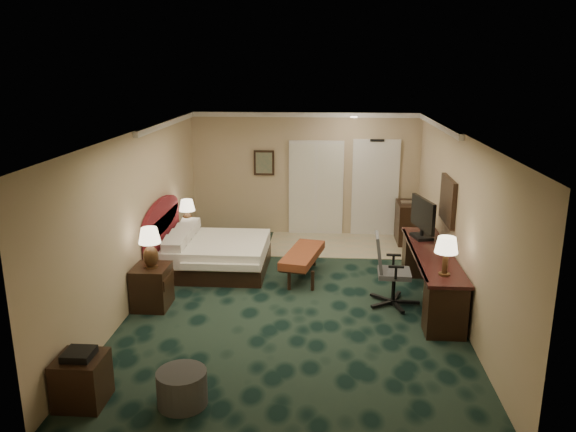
# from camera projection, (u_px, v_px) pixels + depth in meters

# --- Properties ---
(floor) EXTENTS (5.00, 7.50, 0.00)m
(floor) POSITION_uv_depth(u_px,v_px,m) (295.00, 299.00, 9.12)
(floor) COLOR black
(floor) RESTS_ON ground
(ceiling) EXTENTS (5.00, 7.50, 0.00)m
(ceiling) POSITION_uv_depth(u_px,v_px,m) (295.00, 133.00, 8.42)
(ceiling) COLOR white
(ceiling) RESTS_ON wall_back
(wall_back) EXTENTS (5.00, 0.00, 2.70)m
(wall_back) POSITION_uv_depth(u_px,v_px,m) (305.00, 174.00, 12.38)
(wall_back) COLOR tan
(wall_back) RESTS_ON ground
(wall_front) EXTENTS (5.00, 0.00, 2.70)m
(wall_front) POSITION_uv_depth(u_px,v_px,m) (271.00, 328.00, 5.16)
(wall_front) COLOR tan
(wall_front) RESTS_ON ground
(wall_left) EXTENTS (0.00, 7.50, 2.70)m
(wall_left) POSITION_uv_depth(u_px,v_px,m) (139.00, 216.00, 8.94)
(wall_left) COLOR tan
(wall_left) RESTS_ON ground
(wall_right) EXTENTS (0.00, 7.50, 2.70)m
(wall_right) POSITION_uv_depth(u_px,v_px,m) (457.00, 222.00, 8.60)
(wall_right) COLOR tan
(wall_right) RESTS_ON ground
(crown_molding) EXTENTS (5.00, 7.50, 0.10)m
(crown_molding) POSITION_uv_depth(u_px,v_px,m) (295.00, 136.00, 8.43)
(crown_molding) COLOR white
(crown_molding) RESTS_ON wall_back
(tile_patch) EXTENTS (3.20, 1.70, 0.01)m
(tile_patch) POSITION_uv_depth(u_px,v_px,m) (345.00, 245.00, 11.85)
(tile_patch) COLOR #B5AC8D
(tile_patch) RESTS_ON ground
(headboard) EXTENTS (0.12, 2.00, 1.40)m
(headboard) POSITION_uv_depth(u_px,v_px,m) (163.00, 237.00, 10.07)
(headboard) COLOR #540D18
(headboard) RESTS_ON ground
(entry_door) EXTENTS (1.02, 0.06, 2.18)m
(entry_door) POSITION_uv_depth(u_px,v_px,m) (375.00, 189.00, 12.32)
(entry_door) COLOR white
(entry_door) RESTS_ON ground
(closet_doors) EXTENTS (1.20, 0.06, 2.10)m
(closet_doors) POSITION_uv_depth(u_px,v_px,m) (316.00, 188.00, 12.40)
(closet_doors) COLOR silver
(closet_doors) RESTS_ON ground
(wall_art) EXTENTS (0.45, 0.06, 0.55)m
(wall_art) POSITION_uv_depth(u_px,v_px,m) (264.00, 163.00, 12.34)
(wall_art) COLOR #486558
(wall_art) RESTS_ON wall_back
(wall_mirror) EXTENTS (0.05, 0.95, 0.75)m
(wall_mirror) POSITION_uv_depth(u_px,v_px,m) (448.00, 201.00, 9.13)
(wall_mirror) COLOR white
(wall_mirror) RESTS_ON wall_right
(bed) EXTENTS (1.80, 1.67, 0.57)m
(bed) POSITION_uv_depth(u_px,v_px,m) (218.00, 255.00, 10.35)
(bed) COLOR white
(bed) RESTS_ON ground
(nightstand_near) EXTENTS (0.53, 0.61, 0.67)m
(nightstand_near) POSITION_uv_depth(u_px,v_px,m) (152.00, 287.00, 8.76)
(nightstand_near) COLOR black
(nightstand_near) RESTS_ON ground
(nightstand_far) EXTENTS (0.44, 0.50, 0.55)m
(nightstand_far) POSITION_uv_depth(u_px,v_px,m) (188.00, 241.00, 11.22)
(nightstand_far) COLOR black
(nightstand_far) RESTS_ON ground
(lamp_near) EXTENTS (0.37, 0.37, 0.64)m
(lamp_near) POSITION_uv_depth(u_px,v_px,m) (150.00, 248.00, 8.56)
(lamp_near) COLOR #2F1E0C
(lamp_near) RESTS_ON nightstand_near
(lamp_far) EXTENTS (0.37, 0.37, 0.59)m
(lamp_far) POSITION_uv_depth(u_px,v_px,m) (187.00, 214.00, 11.02)
(lamp_far) COLOR #2F1E0C
(lamp_far) RESTS_ON nightstand_far
(bed_bench) EXTENTS (0.79, 1.50, 0.48)m
(bed_bench) POSITION_uv_depth(u_px,v_px,m) (303.00, 264.00, 10.03)
(bed_bench) COLOR brown
(bed_bench) RESTS_ON ground
(ottoman) EXTENTS (0.62, 0.62, 0.40)m
(ottoman) POSITION_uv_depth(u_px,v_px,m) (182.00, 388.00, 6.26)
(ottoman) COLOR #333333
(ottoman) RESTS_ON ground
(side_table) EXTENTS (0.52, 0.52, 0.57)m
(side_table) POSITION_uv_depth(u_px,v_px,m) (82.00, 380.00, 6.26)
(side_table) COLOR black
(side_table) RESTS_ON ground
(desk) EXTENTS (0.61, 2.84, 0.82)m
(desk) POSITION_uv_depth(u_px,v_px,m) (431.00, 277.00, 8.98)
(desk) COLOR black
(desk) RESTS_ON ground
(tv) EXTENTS (0.28, 0.88, 0.69)m
(tv) POSITION_uv_depth(u_px,v_px,m) (423.00, 218.00, 9.51)
(tv) COLOR black
(tv) RESTS_ON desk
(desk_lamp) EXTENTS (0.33, 0.33, 0.57)m
(desk_lamp) POSITION_uv_depth(u_px,v_px,m) (446.00, 256.00, 7.84)
(desk_lamp) COLOR #2F1E0C
(desk_lamp) RESTS_ON desk
(desk_chair) EXTENTS (0.70, 0.66, 1.15)m
(desk_chair) POSITION_uv_depth(u_px,v_px,m) (394.00, 270.00, 8.79)
(desk_chair) COLOR #535353
(desk_chair) RESTS_ON ground
(minibar) EXTENTS (0.46, 0.82, 0.87)m
(minibar) POSITION_uv_depth(u_px,v_px,m) (408.00, 223.00, 11.94)
(minibar) COLOR black
(minibar) RESTS_ON ground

